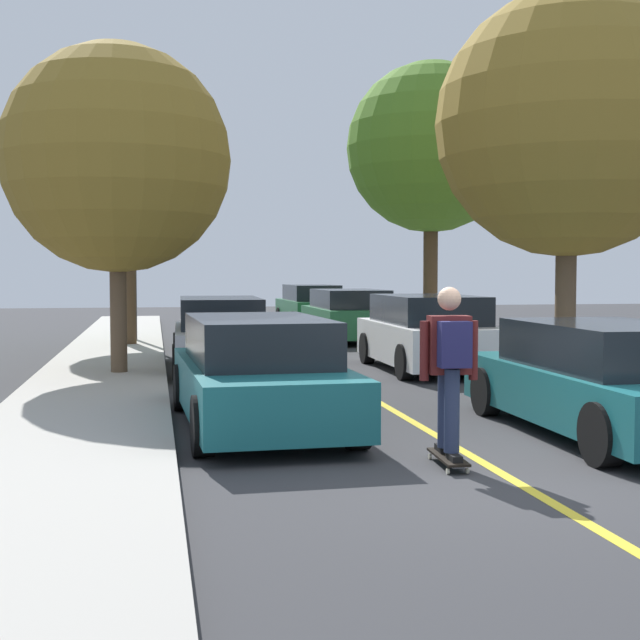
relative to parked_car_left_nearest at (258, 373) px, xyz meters
name	(u,v)px	position (x,y,z in m)	size (l,w,h in m)	color
ground	(502,474)	(1.97, -2.91, -0.67)	(80.00, 80.00, 0.00)	#353538
sidewalk_left	(46,486)	(-2.17, -2.91, -0.60)	(2.24, 56.00, 0.14)	#ADA89E
center_line	(391,409)	(1.97, 1.09, -0.66)	(0.12, 39.20, 0.01)	gold
parked_car_left_nearest	(258,373)	(0.00, 0.00, 0.00)	(2.00, 4.55, 1.35)	#196066
parked_car_left_near	(220,334)	(0.00, 6.40, 0.03)	(1.91, 4.40, 1.40)	#B7B7BC
parked_car_right_nearest	(608,380)	(3.94, -1.28, -0.02)	(2.02, 4.55, 1.31)	#196066
parked_car_right_near	(428,333)	(3.94, 5.62, 0.06)	(1.97, 4.29, 1.45)	white
parked_car_right_far	(349,316)	(3.94, 12.67, 0.04)	(2.04, 4.10, 1.42)	#1E5B33
parked_car_right_farthest	(311,307)	(3.94, 18.64, 0.05)	(1.87, 4.52, 1.46)	#1E5B33
street_tree_left_nearest	(117,159)	(-1.87, 5.22, 3.20)	(3.99, 3.99, 5.73)	brown
street_tree_left_near	(127,138)	(-1.87, 11.39, 4.46)	(4.30, 4.30, 7.15)	#4C3823
street_tree_right_nearest	(568,125)	(5.81, 3.65, 3.77)	(4.57, 4.57, 6.59)	brown
street_tree_right_near	(431,148)	(5.81, 11.34, 4.41)	(4.36, 4.36, 7.14)	#4C3823
streetlamp	(133,210)	(-1.75, 12.72, 2.83)	(0.36, 0.24, 5.89)	#38383D
skateboard	(448,457)	(1.58, -2.50, -0.58)	(0.27, 0.85, 0.10)	black
skateboarder	(450,361)	(1.57, -2.54, 0.38)	(0.58, 0.70, 1.66)	black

